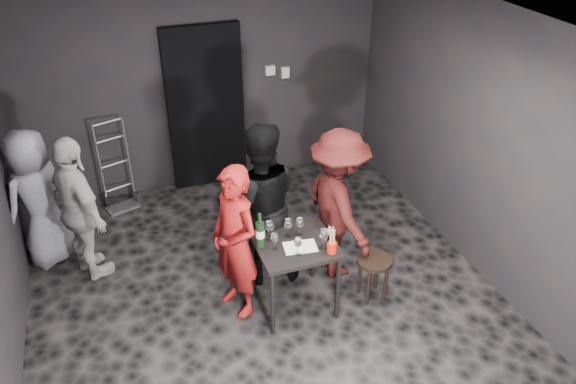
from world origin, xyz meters
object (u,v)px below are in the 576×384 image
object	(u,v)px
man_maroon	(338,200)
server_red	(235,241)
bystander_grey	(38,198)
woman_black	(259,194)
breadstick_cup	(332,241)
stool	(374,267)
bystander_cream	(79,207)
tasting_table	(294,250)
wine_bottle	(260,233)
hand_truck	(120,191)

from	to	relation	value
man_maroon	server_red	bearing A→B (deg)	94.89
server_red	bystander_grey	size ratio (longest dim) A/B	1.02
woman_black	breadstick_cup	xyz separation A→B (m)	(0.43, -0.80, -0.11)
bystander_grey	breadstick_cup	world-z (taller)	bystander_grey
stool	bystander_cream	size ratio (longest dim) A/B	0.29
tasting_table	wine_bottle	size ratio (longest dim) A/B	2.18
woman_black	man_maroon	bearing A→B (deg)	173.57
tasting_table	bystander_cream	distance (m)	2.17
man_maroon	bystander_grey	world-z (taller)	man_maroon
wine_bottle	man_maroon	bearing A→B (deg)	18.69
stool	bystander_grey	size ratio (longest dim) A/B	0.30
server_red	bystander_cream	distance (m)	1.66
stool	wine_bottle	world-z (taller)	wine_bottle
hand_truck	bystander_grey	size ratio (longest dim) A/B	0.74
stool	server_red	distance (m)	1.38
hand_truck	woman_black	size ratio (longest dim) A/B	0.58
bystander_grey	wine_bottle	xyz separation A→B (m)	(1.93, -1.50, 0.11)
tasting_table	server_red	bearing A→B (deg)	165.66
woman_black	wine_bottle	size ratio (longest dim) A/B	5.74
stool	server_red	bearing A→B (deg)	166.76
hand_truck	woman_black	xyz separation A→B (m)	(1.27, -1.85, 0.77)
hand_truck	man_maroon	world-z (taller)	man_maroon
hand_truck	tasting_table	distance (m)	2.82
hand_truck	bystander_cream	xyz separation A→B (m)	(-0.40, -1.25, 0.61)
stool	breadstick_cup	bearing A→B (deg)	-169.63
server_red	breadstick_cup	world-z (taller)	server_red
tasting_table	breadstick_cup	size ratio (longest dim) A/B	2.68
bystander_grey	stool	bearing A→B (deg)	106.85
breadstick_cup	stool	bearing A→B (deg)	10.37
tasting_table	wine_bottle	xyz separation A→B (m)	(-0.31, 0.05, 0.23)
bystander_grey	server_red	bearing A→B (deg)	97.15
tasting_table	wine_bottle	distance (m)	0.39
server_red	bystander_grey	xyz separation A→B (m)	(-1.72, 1.41, -0.01)
stool	man_maroon	world-z (taller)	man_maroon
woman_black	bystander_grey	bearing A→B (deg)	-18.92
bystander_grey	woman_black	bearing A→B (deg)	110.60
tasting_table	bystander_grey	world-z (taller)	bystander_grey
hand_truck	stool	world-z (taller)	hand_truck
stool	tasting_table	bearing A→B (deg)	167.52
hand_truck	bystander_grey	distance (m)	1.29
woman_black	wine_bottle	xyz separation A→B (m)	(-0.14, -0.49, -0.10)
tasting_table	server_red	xyz separation A→B (m)	(-0.52, 0.13, 0.14)
man_maroon	bystander_cream	size ratio (longest dim) A/B	1.05
tasting_table	stool	distance (m)	0.83
woman_black	bystander_grey	xyz separation A→B (m)	(-2.07, 1.01, -0.21)
man_maroon	wine_bottle	bearing A→B (deg)	102.42
server_red	stool	bearing A→B (deg)	53.39
server_red	bystander_grey	distance (m)	2.22
bystander_grey	breadstick_cup	xyz separation A→B (m)	(2.50, -1.80, 0.10)
tasting_table	man_maroon	xyz separation A→B (m)	(0.59, 0.35, 0.21)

